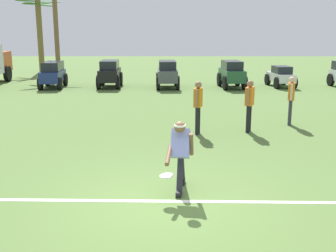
% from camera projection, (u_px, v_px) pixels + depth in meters
% --- Properties ---
extents(ground_plane, '(80.00, 80.00, 0.00)m').
position_uv_depth(ground_plane, '(163.00, 203.00, 7.52)').
color(ground_plane, '#557438').
extents(field_line_paint, '(23.78, 0.64, 0.01)m').
position_uv_depth(field_line_paint, '(163.00, 201.00, 7.61)').
color(field_line_paint, white).
rests_on(field_line_paint, ground_plane).
extents(frisbee_thrower, '(0.56, 1.09, 1.40)m').
position_uv_depth(frisbee_thrower, '(180.00, 152.00, 7.89)').
color(frisbee_thrower, '#23232D').
rests_on(frisbee_thrower, ground_plane).
extents(frisbee_in_flight, '(0.31, 0.31, 0.05)m').
position_uv_depth(frisbee_in_flight, '(166.00, 176.00, 7.55)').
color(frisbee_in_flight, white).
extents(teammate_near_sideline, '(0.28, 0.49, 1.56)m').
position_uv_depth(teammate_near_sideline, '(290.00, 96.00, 13.40)').
color(teammate_near_sideline, '#33333D').
rests_on(teammate_near_sideline, ground_plane).
extents(teammate_midfield, '(0.29, 0.49, 1.56)m').
position_uv_depth(teammate_midfield, '(197.00, 103.00, 12.22)').
color(teammate_midfield, black).
rests_on(teammate_midfield, ground_plane).
extents(teammate_deep, '(0.33, 0.48, 1.56)m').
position_uv_depth(teammate_deep, '(249.00, 101.00, 12.47)').
color(teammate_deep, black).
rests_on(teammate_deep, ground_plane).
extents(parked_car_slot_a, '(1.29, 2.46, 1.34)m').
position_uv_depth(parked_car_slot_a, '(52.00, 74.00, 21.93)').
color(parked_car_slot_a, navy).
rests_on(parked_car_slot_a, ground_plane).
extents(parked_car_slot_b, '(1.21, 2.37, 1.40)m').
position_uv_depth(parked_car_slot_b, '(109.00, 73.00, 22.09)').
color(parked_car_slot_b, black).
rests_on(parked_car_slot_b, ground_plane).
extents(parked_car_slot_c, '(1.24, 2.38, 1.40)m').
position_uv_depth(parked_car_slot_c, '(167.00, 74.00, 21.85)').
color(parked_car_slot_c, '#474C51').
rests_on(parked_car_slot_c, ground_plane).
extents(parked_car_slot_d, '(1.31, 2.41, 1.40)m').
position_uv_depth(parked_car_slot_d, '(231.00, 74.00, 21.85)').
color(parked_car_slot_d, '#235133').
rests_on(parked_car_slot_d, ground_plane).
extents(parked_car_slot_e, '(1.27, 2.27, 1.10)m').
position_uv_depth(parked_car_slot_e, '(280.00, 76.00, 22.30)').
color(parked_car_slot_e, silver).
rests_on(parked_car_slot_e, ground_plane).
extents(palm_tree_far_left, '(3.03, 3.35, 5.07)m').
position_uv_depth(palm_tree_far_left, '(39.00, 28.00, 29.49)').
color(palm_tree_far_left, brown).
rests_on(palm_tree_far_left, ground_plane).
extents(palm_tree_left_of_centre, '(3.25, 3.58, 6.02)m').
position_uv_depth(palm_tree_left_of_centre, '(55.00, 18.00, 26.41)').
color(palm_tree_left_of_centre, brown).
rests_on(palm_tree_left_of_centre, ground_plane).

